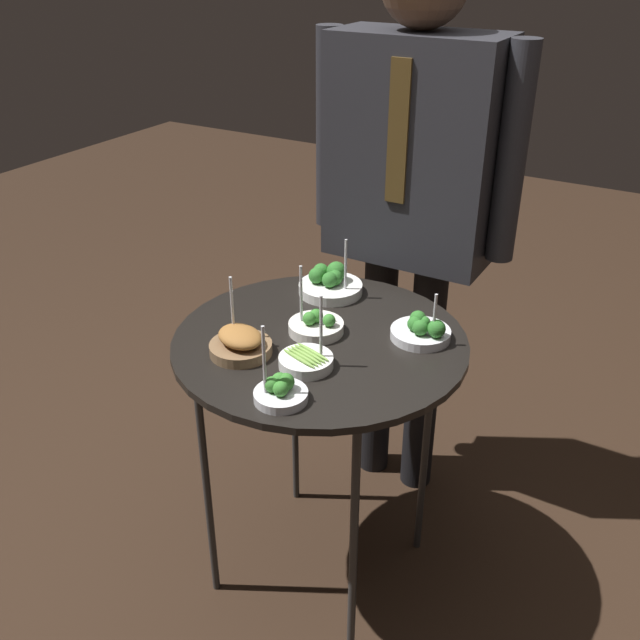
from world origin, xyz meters
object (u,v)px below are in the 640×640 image
(serving_cart, at_px, (320,357))
(bowl_roast_mid_left, at_px, (240,343))
(waiter_figure, at_px, (412,179))
(bowl_asparagus_back_left, at_px, (306,361))
(bowl_broccoli_front_right, at_px, (280,390))
(bowl_broccoli_far_rim, at_px, (422,330))
(bowl_broccoli_back_right, at_px, (316,325))
(bowl_broccoli_near_rim, at_px, (330,283))

(serving_cart, xyz_separation_m, bowl_roast_mid_left, (-0.12, -0.15, 0.08))
(serving_cart, xyz_separation_m, waiter_figure, (0.01, 0.48, 0.32))
(bowl_asparagus_back_left, distance_m, bowl_broccoli_front_right, 0.14)
(bowl_broccoli_far_rim, xyz_separation_m, waiter_figure, (-0.20, 0.36, 0.24))
(bowl_roast_mid_left, xyz_separation_m, bowl_broccoli_back_right, (0.10, 0.17, -0.01))
(serving_cart, height_order, waiter_figure, waiter_figure)
(bowl_roast_mid_left, xyz_separation_m, bowl_broccoli_near_rim, (0.02, 0.38, 0.00))
(bowl_roast_mid_left, distance_m, bowl_broccoli_back_right, 0.20)
(bowl_broccoli_far_rim, xyz_separation_m, bowl_broccoli_near_rim, (-0.31, 0.11, 0.00))
(bowl_roast_mid_left, height_order, bowl_broccoli_far_rim, bowl_roast_mid_left)
(serving_cart, bearing_deg, bowl_broccoli_back_right, 137.49)
(bowl_broccoli_front_right, bearing_deg, bowl_broccoli_far_rim, 67.93)
(bowl_asparagus_back_left, xyz_separation_m, bowl_broccoli_near_rim, (-0.14, 0.35, 0.01))
(bowl_asparagus_back_left, bearing_deg, bowl_broccoli_far_rim, 54.61)
(bowl_roast_mid_left, relative_size, waiter_figure, 0.11)
(bowl_broccoli_far_rim, bearing_deg, serving_cart, -150.25)
(bowl_roast_mid_left, bearing_deg, bowl_broccoli_far_rim, 38.96)
(bowl_broccoli_far_rim, distance_m, bowl_broccoli_front_right, 0.41)
(bowl_roast_mid_left, xyz_separation_m, bowl_broccoli_far_rim, (0.33, 0.27, -0.00))
(serving_cart, relative_size, bowl_broccoli_front_right, 4.33)
(serving_cart, relative_size, waiter_figure, 0.47)
(bowl_asparagus_back_left, distance_m, waiter_figure, 0.66)
(bowl_broccoli_front_right, bearing_deg, waiter_figure, 93.56)
(bowl_roast_mid_left, bearing_deg, bowl_broccoli_front_right, -31.39)
(bowl_broccoli_front_right, bearing_deg, bowl_broccoli_near_rim, 107.86)
(bowl_asparagus_back_left, height_order, bowl_broccoli_near_rim, bowl_asparagus_back_left)
(bowl_asparagus_back_left, height_order, bowl_broccoli_back_right, bowl_asparagus_back_left)
(bowl_broccoli_front_right, xyz_separation_m, waiter_figure, (-0.05, 0.74, 0.24))
(bowl_broccoli_near_rim, bearing_deg, bowl_broccoli_front_right, -72.14)
(bowl_broccoli_near_rim, bearing_deg, waiter_figure, 66.84)
(bowl_broccoli_far_rim, height_order, waiter_figure, waiter_figure)
(serving_cart, bearing_deg, bowl_broccoli_near_rim, 113.93)
(bowl_broccoli_back_right, bearing_deg, bowl_broccoli_far_rim, 23.00)
(serving_cart, relative_size, bowl_roast_mid_left, 4.31)
(bowl_roast_mid_left, bearing_deg, bowl_broccoli_back_right, 59.49)
(bowl_broccoli_back_right, bearing_deg, serving_cart, -42.51)
(serving_cart, distance_m, bowl_broccoli_back_right, 0.08)
(bowl_roast_mid_left, distance_m, waiter_figure, 0.69)
(bowl_broccoli_near_rim, distance_m, waiter_figure, 0.37)
(bowl_broccoli_near_rim, bearing_deg, serving_cart, -66.07)
(bowl_roast_mid_left, height_order, bowl_broccoli_back_right, bowl_roast_mid_left)
(serving_cart, relative_size, bowl_broccoli_far_rim, 5.30)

